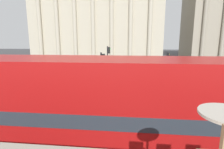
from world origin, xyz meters
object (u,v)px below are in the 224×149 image
(car_silver, at_px, (64,75))
(pedestrian_red, at_px, (87,77))
(plaza_building_left, at_px, (99,14))
(double_decker_bus, at_px, (76,109))
(pedestrian_yellow, at_px, (72,76))
(pedestrian_white, at_px, (137,70))
(traffic_light_near, at_px, (102,71))
(traffic_light_far, at_px, (167,60))
(traffic_light_mid, at_px, (108,59))

(car_silver, xyz_separation_m, pedestrian_red, (3.34, -2.22, 0.24))
(pedestrian_red, bearing_deg, plaza_building_left, 75.30)
(double_decker_bus, height_order, plaza_building_left, plaza_building_left)
(car_silver, xyz_separation_m, pedestrian_yellow, (1.59, -1.83, 0.28))
(pedestrian_white, relative_size, pedestrian_yellow, 1.07)
(traffic_light_near, height_order, traffic_light_far, traffic_light_near)
(traffic_light_near, bearing_deg, double_decker_bus, -88.82)
(car_silver, distance_m, pedestrian_white, 9.19)
(traffic_light_mid, relative_size, traffic_light_far, 1.29)
(traffic_light_near, xyz_separation_m, car_silver, (-5.86, 7.30, -1.84))
(double_decker_bus, relative_size, traffic_light_near, 2.88)
(traffic_light_near, distance_m, pedestrian_red, 5.89)
(traffic_light_far, bearing_deg, traffic_light_near, -120.81)
(pedestrian_white, bearing_deg, double_decker_bus, 1.67)
(double_decker_bus, distance_m, car_silver, 15.52)
(traffic_light_far, bearing_deg, pedestrian_red, -144.37)
(car_silver, bearing_deg, plaza_building_left, 31.85)
(double_decker_bus, relative_size, pedestrian_yellow, 6.58)
(traffic_light_far, height_order, pedestrian_white, traffic_light_far)
(traffic_light_mid, xyz_separation_m, traffic_light_far, (7.54, 5.57, -0.58))
(plaza_building_left, distance_m, pedestrian_red, 31.34)
(double_decker_bus, xyz_separation_m, pedestrian_red, (-2.66, 12.00, -1.36))
(double_decker_bus, distance_m, plaza_building_left, 42.74)
(car_silver, relative_size, pedestrian_red, 2.56)
(double_decker_bus, distance_m, traffic_light_far, 20.21)
(traffic_light_mid, bearing_deg, pedestrian_yellow, -165.96)
(pedestrian_red, bearing_deg, traffic_light_mid, 10.51)
(pedestrian_red, relative_size, pedestrian_yellow, 0.96)
(traffic_light_near, xyz_separation_m, traffic_light_mid, (-0.37, 6.45, 0.17))
(traffic_light_far, distance_m, car_silver, 13.93)
(traffic_light_far, xyz_separation_m, pedestrian_white, (-4.19, -2.23, -1.07))
(double_decker_bus, xyz_separation_m, pedestrian_yellow, (-4.42, 12.40, -1.32))
(plaza_building_left, distance_m, traffic_light_near, 36.03)
(pedestrian_white, xyz_separation_m, pedestrian_red, (-5.50, -4.71, -0.12))
(plaza_building_left, distance_m, traffic_light_mid, 29.83)
(pedestrian_red, bearing_deg, traffic_light_far, 13.57)
(traffic_light_near, bearing_deg, car_silver, 128.74)
(pedestrian_white, height_order, pedestrian_yellow, pedestrian_white)
(plaza_building_left, relative_size, pedestrian_white, 17.41)
(traffic_light_far, relative_size, car_silver, 0.77)
(traffic_light_far, bearing_deg, car_silver, -160.08)
(double_decker_bus, bearing_deg, traffic_light_far, 74.47)
(car_silver, bearing_deg, pedestrian_red, -92.65)
(double_decker_bus, xyz_separation_m, plaza_building_left, (-6.43, 41.21, 9.35))
(double_decker_bus, height_order, pedestrian_yellow, double_decker_bus)
(traffic_light_mid, relative_size, pedestrian_yellow, 2.45)
(traffic_light_mid, xyz_separation_m, pedestrian_yellow, (-3.90, -0.98, -1.73))
(double_decker_bus, distance_m, traffic_light_near, 6.93)
(pedestrian_white, xyz_separation_m, pedestrian_yellow, (-7.26, -4.32, -0.08))
(pedestrian_white, height_order, pedestrian_red, pedestrian_white)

